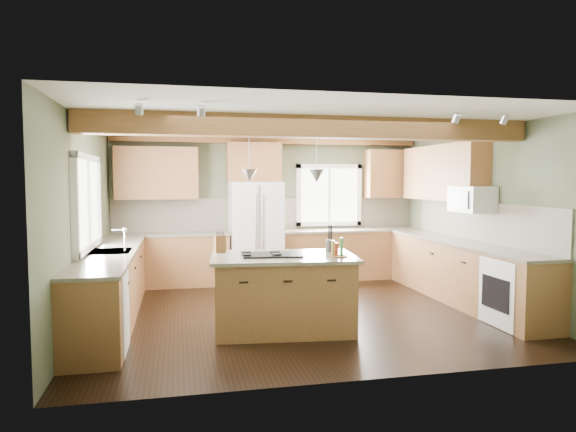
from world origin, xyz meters
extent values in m
plane|color=black|center=(0.00, 0.00, 0.00)|extent=(5.60, 5.60, 0.00)
plane|color=silver|center=(0.00, 0.00, 2.60)|extent=(5.60, 5.60, 0.00)
plane|color=#464E37|center=(0.00, 2.50, 1.30)|extent=(5.60, 0.00, 5.60)
plane|color=#464E37|center=(-2.80, 0.00, 1.30)|extent=(0.00, 5.00, 5.00)
plane|color=#464E37|center=(2.80, 0.00, 1.30)|extent=(0.00, 5.00, 5.00)
cube|color=brown|center=(0.00, -0.79, 2.47)|extent=(5.55, 0.26, 0.26)
cube|color=brown|center=(0.00, 2.40, 2.54)|extent=(5.55, 0.20, 0.10)
cube|color=brown|center=(0.00, 2.48, 1.21)|extent=(5.58, 0.03, 0.58)
cube|color=brown|center=(2.78, 0.05, 1.21)|extent=(0.03, 3.70, 0.58)
cube|color=brown|center=(-1.79, 2.20, 0.44)|extent=(2.02, 0.60, 0.88)
cube|color=#474134|center=(-1.79, 2.20, 0.90)|extent=(2.06, 0.64, 0.04)
cube|color=brown|center=(1.49, 2.20, 0.44)|extent=(2.62, 0.60, 0.88)
cube|color=#474134|center=(1.49, 2.20, 0.90)|extent=(2.66, 0.64, 0.04)
cube|color=brown|center=(-2.50, 0.05, 0.44)|extent=(0.60, 3.70, 0.88)
cube|color=#474134|center=(-2.50, 0.05, 0.90)|extent=(0.64, 3.74, 0.04)
cube|color=brown|center=(2.50, 0.05, 0.44)|extent=(0.60, 3.70, 0.88)
cube|color=#474134|center=(2.50, 0.05, 0.90)|extent=(0.64, 3.74, 0.04)
cube|color=brown|center=(-1.99, 2.33, 1.95)|extent=(1.40, 0.35, 0.90)
cube|color=brown|center=(-0.30, 2.33, 2.15)|extent=(0.96, 0.35, 0.70)
cube|color=brown|center=(2.62, 0.90, 1.95)|extent=(0.35, 2.20, 0.90)
cube|color=brown|center=(2.30, 2.33, 1.95)|extent=(0.90, 0.35, 0.90)
cube|color=white|center=(-2.78, 0.05, 1.55)|extent=(0.04, 1.60, 1.05)
cube|color=white|center=(1.15, 2.48, 1.55)|extent=(1.10, 0.04, 1.00)
cube|color=#262628|center=(-2.50, 0.05, 0.91)|extent=(0.50, 0.65, 0.03)
cylinder|color=#B2B2B7|center=(-2.32, 0.05, 1.05)|extent=(0.02, 0.02, 0.28)
cube|color=white|center=(-2.49, -1.25, 0.43)|extent=(0.60, 0.60, 0.84)
cube|color=white|center=(2.49, -1.25, 0.43)|extent=(0.60, 0.72, 0.84)
cube|color=white|center=(2.58, -0.05, 1.55)|extent=(0.40, 0.70, 0.38)
cone|color=#B2B2B7|center=(-0.80, -0.75, 1.88)|extent=(0.18, 0.18, 0.16)
cone|color=#B2B2B7|center=(0.00, -0.83, 1.88)|extent=(0.18, 0.18, 0.16)
cube|color=white|center=(-0.30, 2.12, 0.90)|extent=(0.90, 0.74, 1.80)
cube|color=brown|center=(-0.40, -0.79, 0.44)|extent=(1.71, 1.15, 0.88)
cube|color=#474134|center=(-0.40, -0.79, 0.90)|extent=(1.83, 1.27, 0.04)
cube|color=black|center=(-0.53, -0.78, 0.93)|extent=(0.75, 0.54, 0.02)
cube|color=brown|center=(-1.13, -0.39, 1.03)|extent=(0.14, 0.12, 0.22)
cylinder|color=#3D3731|center=(0.24, -0.61, 1.00)|extent=(0.14, 0.14, 0.16)
camera|label=1|loc=(-1.64, -6.83, 1.83)|focal=32.00mm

